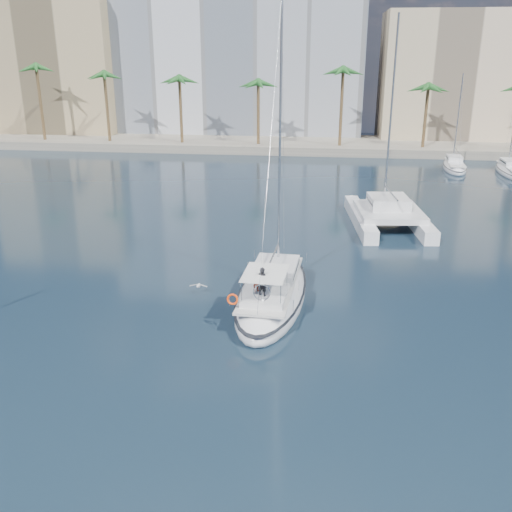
# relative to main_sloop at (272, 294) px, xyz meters

# --- Properties ---
(ground) EXTENTS (160.00, 160.00, 0.00)m
(ground) POSITION_rel_main_sloop_xyz_m (-0.93, -3.82, -0.55)
(ground) COLOR black
(ground) RESTS_ON ground
(quay) EXTENTS (120.00, 14.00, 1.20)m
(quay) POSITION_rel_main_sloop_xyz_m (-0.93, 57.18, 0.05)
(quay) COLOR gray
(quay) RESTS_ON ground
(building_modern) EXTENTS (42.00, 16.00, 28.00)m
(building_modern) POSITION_rel_main_sloop_xyz_m (-12.93, 69.18, 13.45)
(building_modern) COLOR silver
(building_modern) RESTS_ON ground
(building_tan_left) EXTENTS (22.00, 14.00, 22.00)m
(building_tan_left) POSITION_rel_main_sloop_xyz_m (-42.93, 65.18, 10.45)
(building_tan_left) COLOR tan
(building_tan_left) RESTS_ON ground
(building_beige) EXTENTS (20.00, 14.00, 20.00)m
(building_beige) POSITION_rel_main_sloop_xyz_m (21.07, 66.18, 9.45)
(building_beige) COLOR beige
(building_beige) RESTS_ON ground
(palm_left) EXTENTS (3.60, 3.60, 12.30)m
(palm_left) POSITION_rel_main_sloop_xyz_m (-34.93, 53.18, 9.73)
(palm_left) COLOR brown
(palm_left) RESTS_ON ground
(palm_centre) EXTENTS (3.60, 3.60, 12.30)m
(palm_centre) POSITION_rel_main_sloop_xyz_m (-0.93, 53.18, 9.73)
(palm_centre) COLOR brown
(palm_centre) RESTS_ON ground
(main_sloop) EXTENTS (4.56, 12.53, 18.32)m
(main_sloop) POSITION_rel_main_sloop_xyz_m (0.00, 0.00, 0.00)
(main_sloop) COLOR white
(main_sloop) RESTS_ON ground
(catamaran) EXTENTS (7.10, 12.35, 17.23)m
(catamaran) POSITION_rel_main_sloop_xyz_m (8.39, 17.37, 0.59)
(catamaran) COLOR white
(catamaran) RESTS_ON ground
(seagull) EXTENTS (1.13, 0.48, 0.21)m
(seagull) POSITION_rel_main_sloop_xyz_m (-4.66, 0.58, 0.05)
(seagull) COLOR silver
(seagull) RESTS_ON ground
(moored_yacht_a) EXTENTS (3.37, 9.52, 11.90)m
(moored_yacht_a) POSITION_rel_main_sloop_xyz_m (19.07, 43.18, -0.55)
(moored_yacht_a) COLOR white
(moored_yacht_a) RESTS_ON ground
(moored_yacht_b) EXTENTS (3.32, 10.83, 13.72)m
(moored_yacht_b) POSITION_rel_main_sloop_xyz_m (25.57, 41.18, -0.55)
(moored_yacht_b) COLOR white
(moored_yacht_b) RESTS_ON ground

